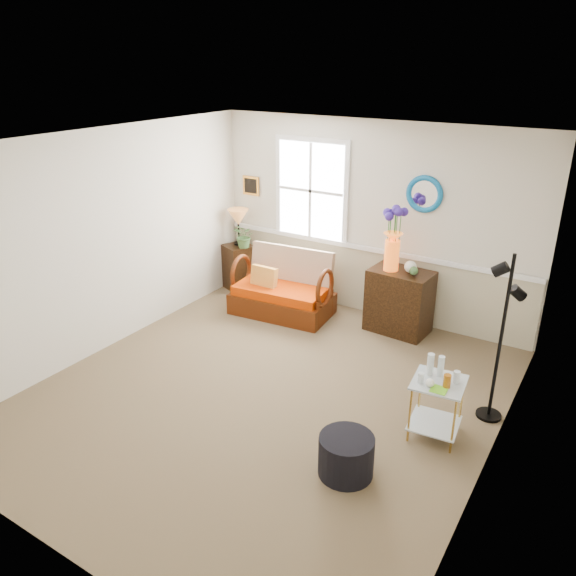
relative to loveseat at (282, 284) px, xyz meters
The scene contains 19 objects.
floor 2.08m from the loveseat, 62.17° to the right, with size 4.50×5.00×0.01m, color brown.
ceiling 2.97m from the loveseat, 62.17° to the right, with size 4.50×5.00×0.01m, color white.
walls 2.21m from the loveseat, 62.17° to the right, with size 4.51×5.01×2.60m.
wainscot 1.17m from the loveseat, 35.65° to the left, with size 4.46×0.02×0.90m, color #B0A888.
chair_rail 1.26m from the loveseat, 35.24° to the left, with size 4.46×0.04×0.06m, color white.
window 1.34m from the loveseat, 85.76° to the left, with size 1.14×0.06×1.44m, color white, non-canonical shape.
picture 1.63m from the loveseat, 144.93° to the left, with size 0.28×0.03×0.28m, color orange.
mirror 2.22m from the loveseat, 22.43° to the left, with size 0.47×0.47×0.07m, color #1B89C0.
loveseat is the anchor object (origin of this frame).
throw_pillow 0.25m from the loveseat, 154.37° to the right, with size 0.38×0.10×0.38m, color #C3560B, non-canonical shape.
lamp_stand 1.15m from the loveseat, 158.10° to the left, with size 0.39×0.39×0.68m, color #331D0C, non-canonical shape.
table_lamp 1.25m from the loveseat, 157.34° to the left, with size 0.31×0.31×0.56m, color #C57939, non-canonical shape.
potted_plant 1.06m from the loveseat, 156.48° to the left, with size 0.32×0.36×0.28m, color #3F6533.
cabinet 1.60m from the loveseat, 12.55° to the left, with size 0.77×0.50×0.83m, color #331D0C, non-canonical shape.
flower_vase 1.66m from the loveseat, 12.47° to the left, with size 0.24×0.24×0.81m, color orange, non-canonical shape.
side_table 3.09m from the loveseat, 29.79° to the right, with size 0.46×0.46×0.59m, color #BA903C, non-canonical shape.
tabletop_items 3.10m from the loveseat, 30.10° to the right, with size 0.36×0.36×0.21m, color silver, non-canonical shape.
floor_lamp 3.22m from the loveseat, 17.28° to the right, with size 0.25×0.25×1.71m, color black, non-canonical shape.
ottoman 3.31m from the loveseat, 47.87° to the right, with size 0.48×0.48×0.37m, color black.
Camera 1 is at (2.88, -4.17, 3.33)m, focal length 35.00 mm.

